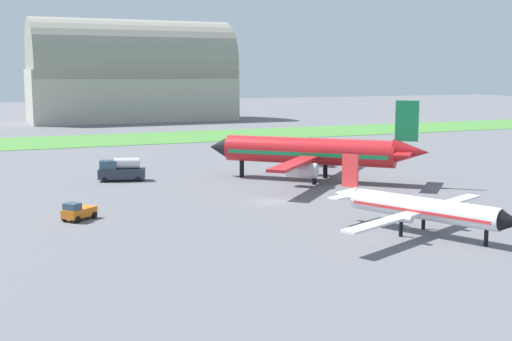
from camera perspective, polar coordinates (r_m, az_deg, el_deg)
The scene contains 7 objects.
ground_plane at distance 80.49m, azimuth 1.38°, elevation -2.65°, with size 600.00×600.00×0.00m, color slate.
grass_taxiway_strip at distance 158.29m, azimuth -11.35°, elevation 2.62°, with size 360.00×28.00×0.08m, color #478438.
airplane_foreground_turboprop at distance 65.92m, azimuth 13.65°, elevation -3.08°, with size 21.97×19.06×6.97m.
airplane_midfield_jet at distance 95.54m, azimuth 4.85°, elevation 1.60°, with size 26.06×25.73×11.60m.
pushback_tug_near_gate at distance 72.71m, azimuth -14.84°, elevation -3.38°, with size 3.94×3.65×1.95m.
fuel_truck_midfield at distance 97.47m, azimuth -11.37°, elevation 0.06°, with size 6.92×4.25×3.29m.
hangar_distant at distance 218.69m, azimuth -10.42°, elevation 8.05°, with size 63.54×26.11×31.76m.
Camera 1 is at (-33.48, -71.58, 15.30)m, focal length 47.21 mm.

